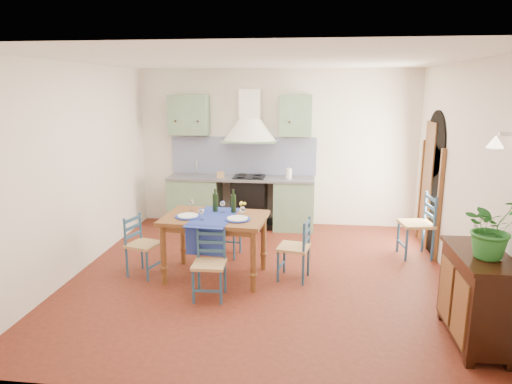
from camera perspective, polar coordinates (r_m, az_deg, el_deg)
floor at (r=6.25m, az=0.68°, el=-10.42°), size 5.00×5.00×0.00m
back_wall at (r=8.19m, az=-0.87°, el=2.91°), size 5.00×0.96×2.80m
right_wall at (r=6.38m, az=23.91°, el=1.52°), size 0.26×5.00×2.80m
left_wall at (r=6.58m, az=-21.52°, el=2.61°), size 0.04×5.00×2.80m
ceiling at (r=5.74m, az=0.76°, el=16.22°), size 5.00×5.00×0.01m
dining_table at (r=5.99m, az=-5.14°, el=-3.94°), size 1.38×1.05×1.16m
chair_near at (r=5.53m, az=-5.82°, el=-8.96°), size 0.39×0.39×0.81m
chair_far at (r=6.80m, az=-3.76°, el=-4.72°), size 0.42×0.42×0.81m
chair_left at (r=6.33m, az=-14.08°, el=-6.42°), size 0.47×0.47×0.81m
chair_right at (r=6.02m, az=5.01°, el=-7.01°), size 0.45×0.45×0.83m
chair_spare at (r=7.18m, az=19.64°, el=-3.86°), size 0.50×0.50×0.96m
sideboard at (r=5.03m, az=25.91°, el=-11.46°), size 0.50×1.05×0.94m
potted_plant at (r=4.72m, az=27.42°, el=-3.95°), size 0.65×0.61×0.58m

